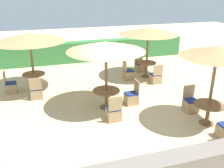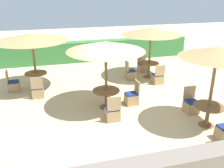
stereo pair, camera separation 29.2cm
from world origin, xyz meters
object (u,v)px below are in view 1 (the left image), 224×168
(parasol_center, at_px, (106,47))
(patio_chair_back_left_west, at_px, (11,87))
(patio_chair_back_right_south, at_px, (156,78))
(round_table_front_right, at_px, (208,109))
(patio_chair_back_right_north, at_px, (140,66))
(patio_chair_front_right_north, at_px, (191,104))
(round_table_back_right, at_px, (147,66))
(parasol_back_left, at_px, (29,38))
(patio_chair_center_south, at_px, (114,113))
(patio_chair_center_east, at_px, (132,97))
(parasol_back_right, at_px, (148,31))
(patio_chair_back_left_south, at_px, (37,92))
(round_table_center, at_px, (106,94))
(parasol_front_right, at_px, (217,52))
(patio_chair_back_right_west, at_px, (128,74))
(round_table_back_left, at_px, (34,78))

(parasol_center, xyz_separation_m, patio_chair_back_left_west, (-3.47, 2.57, -2.04))
(patio_chair_back_right_south, height_order, patio_chair_back_left_west, same)
(round_table_front_right, height_order, patio_chair_back_right_north, patio_chair_back_right_north)
(patio_chair_front_right_north, height_order, round_table_back_right, patio_chair_front_right_north)
(parasol_center, bearing_deg, round_table_back_right, 43.63)
(parasol_back_left, bearing_deg, patio_chair_center_south, -55.22)
(patio_chair_back_right_south, height_order, patio_chair_center_east, same)
(patio_chair_back_right_south, bearing_deg, patio_chair_back_right_north, 90.58)
(parasol_back_right, bearing_deg, patio_chair_back_left_west, -178.61)
(parasol_back_right, distance_m, patio_chair_back_left_west, 6.63)
(patio_chair_front_right_north, bearing_deg, patio_chair_back_right_north, -90.70)
(patio_chair_back_left_west, distance_m, patio_chair_back_left_south, 1.39)
(round_table_front_right, xyz_separation_m, patio_chair_back_right_north, (0.06, 5.71, -0.27))
(parasol_back_right, distance_m, patio_chair_back_right_north, 2.18)
(parasol_back_right, xyz_separation_m, patio_chair_back_left_west, (-6.32, -0.15, -2.00))
(patio_chair_front_right_north, height_order, patio_chair_center_east, same)
(patio_chair_front_right_north, bearing_deg, patio_chair_back_left_south, -27.86)
(round_table_center, xyz_separation_m, patio_chair_back_left_south, (-2.44, 1.62, -0.28))
(parasol_front_right, relative_size, round_table_center, 2.62)
(patio_chair_back_right_west, relative_size, patio_chair_center_south, 1.00)
(patio_chair_back_right_west, distance_m, round_table_back_left, 4.38)
(round_table_back_right, xyz_separation_m, patio_chair_back_left_west, (-6.32, -0.15, -0.29))
(parasol_back_right, xyz_separation_m, parasol_back_left, (-5.35, -0.13, 0.02))
(round_table_center, xyz_separation_m, patio_chair_center_south, (-0.02, -0.96, -0.28))
(patio_chair_front_right_north, height_order, patio_chair_center_south, same)
(round_table_front_right, height_order, round_table_back_right, round_table_back_right)
(patio_chair_back_right_south, height_order, round_table_back_left, patio_chair_back_right_south)
(round_table_front_right, bearing_deg, patio_chair_back_right_south, 88.80)
(patio_chair_center_east, xyz_separation_m, patio_chair_back_left_west, (-4.48, 2.54, 0.00))
(round_table_back_right, bearing_deg, round_table_center, -136.37)
(patio_chair_back_right_south, height_order, patio_chair_center_south, same)
(round_table_center, bearing_deg, patio_chair_back_right_south, 31.38)
(parasol_center, bearing_deg, parasol_back_right, 43.63)
(parasol_back_right, height_order, patio_chair_back_right_north, parasol_back_right)
(patio_chair_front_right_north, bearing_deg, round_table_center, -22.38)
(patio_chair_back_right_west, xyz_separation_m, round_table_center, (-1.87, -2.68, 0.28))
(round_table_front_right, xyz_separation_m, patio_chair_center_south, (-2.84, 1.14, -0.27))
(parasol_front_right, bearing_deg, patio_chair_back_right_south, 88.80)
(parasol_front_right, xyz_separation_m, round_table_back_left, (-5.31, 4.70, -1.86))
(patio_chair_back_right_south, distance_m, patio_chair_back_right_west, 1.37)
(parasol_back_right, xyz_separation_m, round_table_back_right, (0.00, -0.00, -1.71))
(parasol_back_right, height_order, patio_chair_center_east, parasol_back_right)
(patio_chair_back_left_west, bearing_deg, patio_chair_center_east, 60.49)
(round_table_front_right, height_order, patio_chair_back_left_south, patio_chair_back_left_south)
(round_table_back_left, height_order, patio_chair_back_left_south, patio_chair_back_left_south)
(patio_chair_front_right_north, relative_size, patio_chair_back_left_south, 1.00)
(parasol_back_right, relative_size, round_table_back_right, 2.99)
(patio_chair_front_right_north, xyz_separation_m, parasol_center, (-2.82, 1.16, 2.04))
(parasol_center, relative_size, patio_chair_back_left_south, 2.93)
(round_table_center, bearing_deg, parasol_back_left, 133.91)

